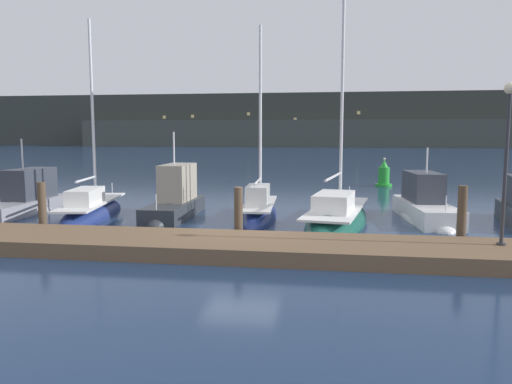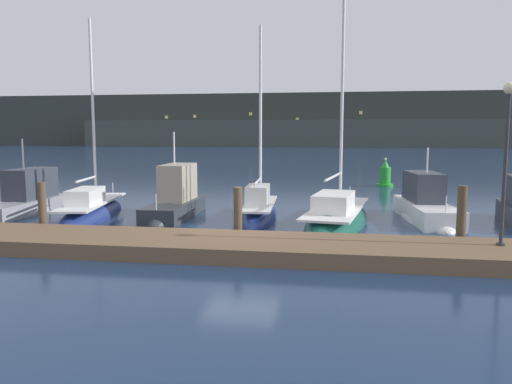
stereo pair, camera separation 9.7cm
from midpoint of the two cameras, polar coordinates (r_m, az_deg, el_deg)
ground_plane at (r=16.86m, az=-1.88°, el=-5.37°), size 400.00×400.00×0.00m
dock at (r=14.80m, az=-3.40°, el=-6.21°), size 34.52×2.80×0.45m
mooring_pile_1 at (r=18.82m, az=-23.36°, el=-1.78°), size 0.28×0.28×1.86m
mooring_pile_2 at (r=16.26m, az=-2.19°, el=-2.60°), size 0.28×0.28×1.80m
mooring_pile_3 at (r=16.42m, az=22.30°, el=-2.73°), size 0.28×0.28×1.96m
motorboat_berth_2 at (r=24.44m, az=-25.00°, el=-1.46°), size 1.80×5.73×3.91m
sailboat_berth_3 at (r=22.17m, az=-18.36°, el=-2.42°), size 2.78×7.07×8.91m
motorboat_berth_4 at (r=21.50m, az=-9.36°, el=-1.85°), size 1.68×5.37×4.29m
sailboat_berth_5 at (r=20.66m, az=0.22°, el=-2.63°), size 1.75×5.77×8.56m
sailboat_berth_6 at (r=19.75m, az=9.11°, el=-3.31°), size 3.30×7.92×10.99m
motorboat_berth_7 at (r=21.55m, az=18.63°, el=-2.13°), size 2.26×5.95×3.50m
channel_buoy at (r=34.21m, az=14.32°, el=1.81°), size 1.10×1.10×1.90m
dock_lamppost at (r=15.18m, az=26.62°, el=5.46°), size 0.32×0.32×4.45m
hillside_backdrop at (r=134.47m, az=8.26°, el=7.90°), size 240.00×23.00×13.62m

